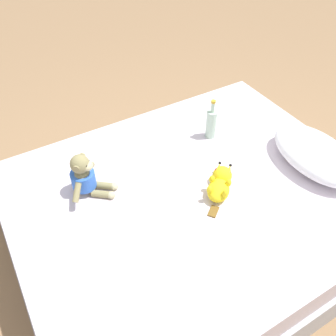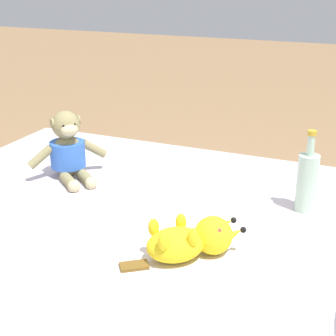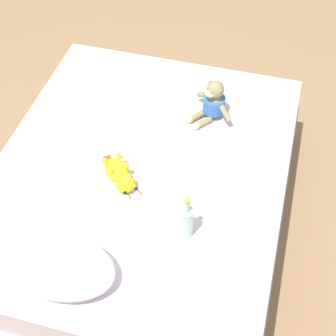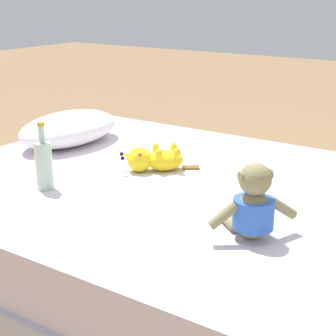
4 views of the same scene
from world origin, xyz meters
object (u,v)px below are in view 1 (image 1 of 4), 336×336
at_px(bed, 192,221).
at_px(glass_bottle, 211,123).
at_px(pillow, 316,154).
at_px(plush_monkey, 85,177).
at_px(plush_yellow_creature, 220,184).

bearing_deg(bed, glass_bottle, 134.66).
xyz_separation_m(pillow, glass_bottle, (-0.49, -0.34, 0.02)).
bearing_deg(plush_monkey, glass_bottle, 93.54).
distance_m(bed, pillow, 0.77).
bearing_deg(plush_monkey, bed, 60.00).
height_order(plush_yellow_creature, glass_bottle, glass_bottle).
height_order(bed, pillow, pillow).
bearing_deg(glass_bottle, plush_yellow_creature, -29.09).
relative_size(bed, pillow, 3.37).
bearing_deg(bed, plush_monkey, -120.00).
bearing_deg(glass_bottle, bed, -45.34).
relative_size(bed, glass_bottle, 7.44).
bearing_deg(plush_yellow_creature, glass_bottle, 150.91).
height_order(pillow, plush_yellow_creature, pillow).
bearing_deg(pillow, glass_bottle, -145.10).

